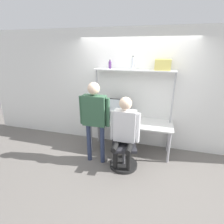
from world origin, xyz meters
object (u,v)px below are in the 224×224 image
laptop (127,120)px  monitor (118,108)px  cell_phone (138,124)px  storage_box (163,65)px  person_seated (124,128)px  bottle_clear (133,64)px  office_chair (124,152)px  bottle_purple (110,65)px  person_standing (95,113)px

laptop → monitor: bearing=140.8°
cell_phone → storage_box: (0.40, 0.31, 1.23)m
monitor → storage_box: storage_box is taller
person_seated → storage_box: 1.49m
laptop → bottle_clear: (0.04, 0.25, 1.18)m
bottle_clear → storage_box: bearing=0.0°
office_chair → person_seated: (0.01, -0.04, 0.57)m
office_chair → storage_box: (0.60, 0.78, 1.67)m
person_seated → monitor: bearing=112.3°
office_chair → bottle_purple: (-0.51, 0.78, 1.64)m
office_chair → bottle_clear: 1.84m
person_standing → bottle_purple: size_ratio=8.96×
office_chair → person_standing: 0.99m
bottle_purple → laptop: bearing=-28.6°
storage_box → bottle_clear: bearing=180.0°
monitor → bottle_clear: 1.03m
bottle_clear → storage_box: 0.61m
cell_phone → bottle_purple: 1.43m
cell_phone → person_seated: (-0.19, -0.51, 0.13)m
office_chair → bottle_purple: 1.88m
laptop → office_chair: laptop is taller
monitor → storage_box: (0.91, 0.04, 0.98)m
monitor → person_standing: (-0.28, -0.76, 0.11)m
cell_phone → office_chair: size_ratio=0.16×
bottle_clear → bottle_purple: size_ratio=1.43×
monitor → person_standing: 0.82m
monitor → cell_phone: monitor is taller
cell_phone → person_standing: bearing=-148.3°
person_seated → bottle_purple: (-0.52, 0.82, 1.07)m
laptop → bottle_clear: bottle_clear is taller
laptop → bottle_clear: bearing=79.9°
bottle_clear → bottle_purple: bearing=180.0°
person_seated → bottle_clear: size_ratio=5.39×
cell_phone → office_chair: (-0.20, -0.47, -0.44)m
cell_phone → person_seated: size_ratio=0.10×
office_chair → person_seated: bearing=-76.0°
cell_phone → person_standing: person_standing is taller
bottle_clear → bottle_purple: 0.50m
person_standing → bottle_clear: bottle_clear is taller
monitor → cell_phone: (0.51, -0.27, -0.25)m
monitor → office_chair: bearing=-67.2°
bottle_clear → bottle_purple: bottle_clear is taller
person_seated → person_standing: 0.64m
laptop → person_standing: 0.83m
monitor → office_chair: (0.31, -0.74, -0.69)m
cell_phone → bottle_clear: size_ratio=0.56×
monitor → person_standing: person_standing is taller
person_standing → storage_box: storage_box is taller
person_standing → storage_box: (1.19, 0.80, 0.87)m
office_chair → bottle_clear: (-0.01, 0.78, 1.67)m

